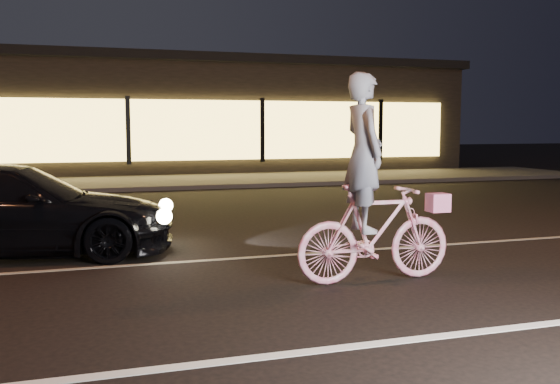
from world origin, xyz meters
name	(u,v)px	position (x,y,z in m)	size (l,w,h in m)	color
ground	(240,302)	(0.00, 0.00, 0.00)	(90.00, 90.00, 0.00)	black
lane_stripe_near	(288,354)	(0.00, -1.50, 0.00)	(60.00, 0.12, 0.01)	silver
lane_stripe_far	(203,261)	(0.00, 2.00, 0.00)	(60.00, 0.10, 0.01)	gray
sidewalk	(134,183)	(0.00, 13.00, 0.06)	(30.00, 4.00, 0.12)	#383533
storefront	(120,115)	(0.00, 18.97, 2.15)	(25.40, 8.42, 4.20)	black
cyclist	(372,209)	(1.60, 0.35, 0.83)	(1.85, 0.64, 2.33)	#E03067
sedan	(11,210)	(-2.38, 3.11, 0.62)	(4.48, 2.34, 1.24)	black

